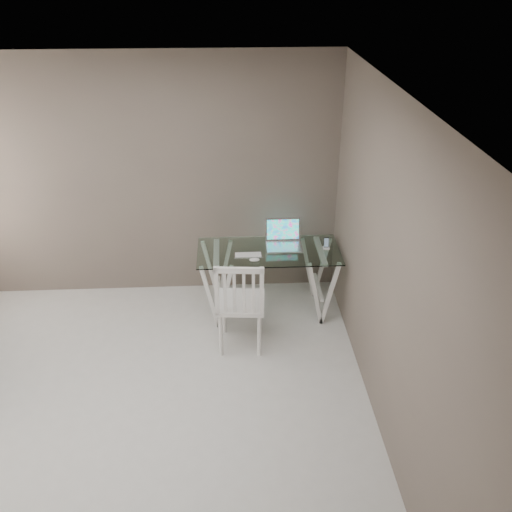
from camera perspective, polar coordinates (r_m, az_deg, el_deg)
The scene contains 7 objects.
room at distance 4.14m, azimuth -14.47°, elevation 1.15°, with size 4.50×4.52×2.71m.
desk at distance 6.18m, azimuth 1.24°, elevation -2.45°, with size 1.50×0.70×0.75m.
chair at distance 5.50m, azimuth -1.59°, elevation -4.58°, with size 0.50×0.50×1.01m.
laptop at distance 6.10m, azimuth 2.76°, elevation 1.67°, with size 0.38×0.32×0.27m.
keyboard at distance 5.91m, azimuth -0.79°, elevation 0.10°, with size 0.29×0.12×0.01m, color silver.
mouse at distance 5.79m, azimuth -0.16°, elevation -0.38°, with size 0.11×0.06×0.03m, color silver.
phone_dock at distance 6.08m, azimuth 7.03°, elevation 1.05°, with size 0.07×0.07×0.12m.
Camera 1 is at (0.77, -3.60, 3.55)m, focal length 40.00 mm.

